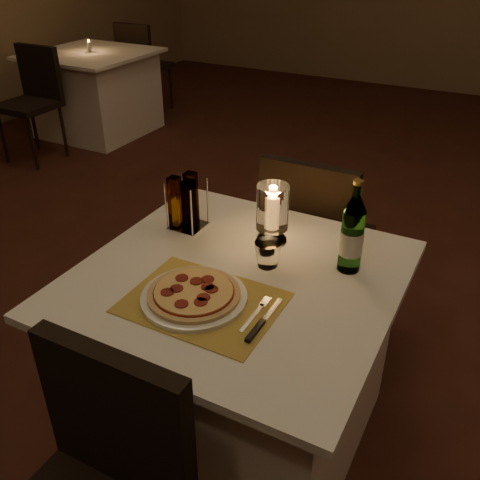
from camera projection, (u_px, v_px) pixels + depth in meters
The scene contains 16 objects.
floor at pixel (314, 348), 2.53m from camera, with size 8.00×10.00×0.02m, color #451F16.
main_table at pixel (237, 360), 1.91m from camera, with size 1.00×1.00×0.74m.
chair_far at pixel (313, 230), 2.36m from camera, with size 0.42×0.42×0.90m.
placemat at pixel (203, 302), 1.59m from camera, with size 0.45×0.34×0.00m, color gold.
plate at pixel (194, 297), 1.60m from camera, with size 0.32×0.32×0.01m, color white.
pizza at pixel (194, 293), 1.59m from camera, with size 0.28×0.28×0.02m.
fork at pixel (257, 311), 1.55m from camera, with size 0.02×0.18×0.00m.
knife at pixel (259, 326), 1.49m from camera, with size 0.02×0.22×0.01m.
tumbler at pixel (268, 254), 1.75m from camera, with size 0.09×0.09×0.09m, color white, non-canonical shape.
water_bottle at pixel (352, 235), 1.69m from camera, with size 0.08×0.08×0.32m.
hurricane_candle at pixel (272, 210), 1.84m from camera, with size 0.11×0.11×0.22m.
cruet_caddy at pixel (186, 204), 1.94m from camera, with size 0.12×0.12×0.21m.
neighbor_table_left at pixel (96, 93), 4.98m from camera, with size 1.00×1.00×0.74m.
neighbor_chair_la at pixel (34, 92), 4.35m from camera, with size 0.42×0.42×0.90m.
neighbor_chair_lb at pixel (140, 59), 5.44m from camera, with size 0.42×0.42×0.90m.
neighbor_candle_left at pixel (89, 46), 4.77m from camera, with size 0.03×0.03×0.11m.
Camera 1 is at (0.59, -1.86, 1.71)m, focal length 40.00 mm.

